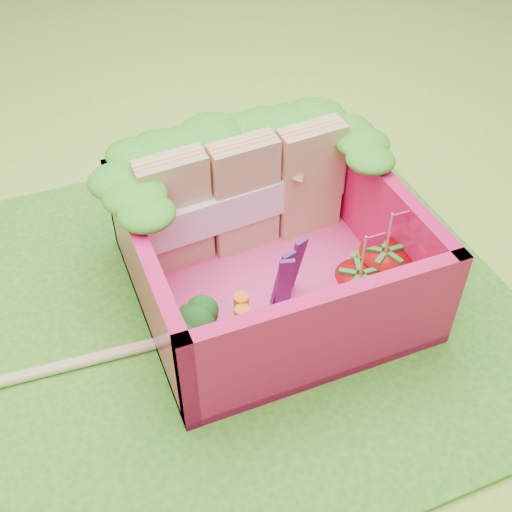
{
  "coord_description": "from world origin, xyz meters",
  "views": [
    {
      "loc": [
        -0.79,
        -2.11,
        2.4
      ],
      "look_at": [
        0.07,
        0.02,
        0.28
      ],
      "focal_mm": 45.0,
      "sensor_mm": 36.0,
      "label": 1
    }
  ],
  "objects": [
    {
      "name": "bento_floor",
      "position": [
        0.14,
        0.02,
        0.06
      ],
      "size": [
        1.3,
        1.3,
        0.05
      ],
      "primitive_type": "cube",
      "color": "#EA3B87",
      "rests_on": "placemat"
    },
    {
      "name": "purple_wedges",
      "position": [
        0.16,
        -0.16,
        0.27
      ],
      "size": [
        0.17,
        0.14,
        0.38
      ],
      "color": "#461C63",
      "rests_on": "bento_floor"
    },
    {
      "name": "sandwich_stack",
      "position": [
        0.15,
        0.36,
        0.39
      ],
      "size": [
        1.14,
        0.27,
        0.63
      ],
      "color": "tan",
      "rests_on": "bento_floor"
    },
    {
      "name": "broccoli",
      "position": [
        -0.34,
        -0.3,
        0.26
      ],
      "size": [
        0.31,
        0.31,
        0.26
      ],
      "color": "#538D44",
      "rests_on": "bento_floor"
    },
    {
      "name": "strawberry_right",
      "position": [
        0.63,
        -0.25,
        0.21
      ],
      "size": [
        0.26,
        0.26,
        0.5
      ],
      "color": "#B4160B",
      "rests_on": "bento_floor"
    },
    {
      "name": "lettuce_ruffle",
      "position": [
        0.14,
        0.48,
        0.64
      ],
      "size": [
        1.43,
        0.77,
        0.11
      ],
      "color": "#298F1A",
      "rests_on": "bento_box"
    },
    {
      "name": "bento_box",
      "position": [
        0.14,
        0.02,
        0.31
      ],
      "size": [
        1.3,
        1.3,
        0.55
      ],
      "color": "#DF1251",
      "rests_on": "placemat"
    },
    {
      "name": "carrot_sticks",
      "position": [
        -0.13,
        -0.3,
        0.22
      ],
      "size": [
        0.09,
        0.13,
        0.28
      ],
      "color": "orange",
      "rests_on": "bento_floor"
    },
    {
      "name": "ground",
      "position": [
        0.0,
        0.0,
        0.0
      ],
      "size": [
        14.0,
        14.0,
        0.0
      ],
      "primitive_type": "plane",
      "color": "#94C537",
      "rests_on": "ground"
    },
    {
      "name": "strawberry_left",
      "position": [
        0.46,
        -0.32,
        0.21
      ],
      "size": [
        0.24,
        0.24,
        0.48
      ],
      "color": "#B4160B",
      "rests_on": "bento_floor"
    },
    {
      "name": "snap_peas",
      "position": [
        0.64,
        -0.14,
        0.11
      ],
      "size": [
        0.32,
        0.41,
        0.05
      ],
      "color": "#5BBB3A",
      "rests_on": "bento_floor"
    },
    {
      "name": "chopsticks",
      "position": [
        -1.01,
        -0.1,
        0.05
      ],
      "size": [
        2.27,
        0.21,
        0.04
      ],
      "color": "#DEBE7A",
      "rests_on": "placemat"
    },
    {
      "name": "placemat",
      "position": [
        0.0,
        0.0,
        0.01
      ],
      "size": [
        2.6,
        2.6,
        0.03
      ],
      "primitive_type": "cube",
      "color": "#3F8D20",
      "rests_on": "ground"
    }
  ]
}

